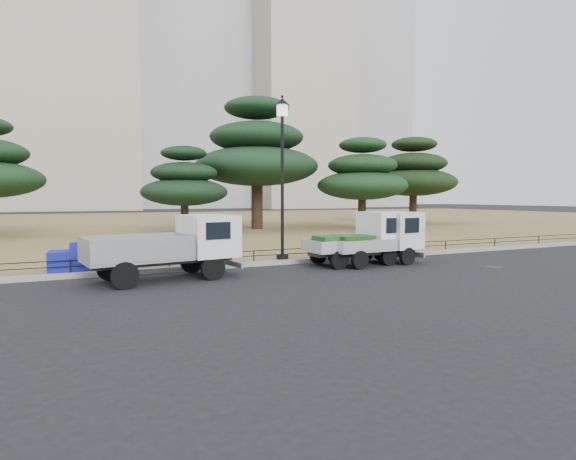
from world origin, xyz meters
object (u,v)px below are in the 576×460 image
truck_large (172,244)px  tarp_pile (73,259)px  truck_kei_front (361,238)px  street_lamp (282,151)px  truck_kei_rear (379,238)px

truck_large → tarp_pile: (-2.67, 2.16, -0.55)m
truck_kei_front → street_lamp: (-2.50, 1.49, 3.20)m
street_lamp → truck_large: bearing=-158.1°
truck_large → tarp_pile: bearing=132.4°
truck_kei_front → truck_kei_rear: truck_kei_front is taller
truck_kei_rear → truck_kei_front: bearing=156.3°
truck_kei_rear → street_lamp: street_lamp is taller
truck_kei_front → truck_kei_rear: 0.66m
truck_large → truck_kei_rear: 7.56m
truck_large → truck_kei_front: truck_kei_front is taller
truck_kei_rear → tarp_pile: (-10.23, 2.09, -0.44)m
truck_kei_front → truck_kei_rear: (0.62, -0.23, 0.00)m
truck_kei_front → truck_large: bearing=-179.0°
truck_kei_front → tarp_pile: 9.80m
tarp_pile → truck_kei_rear: bearing=-11.5°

